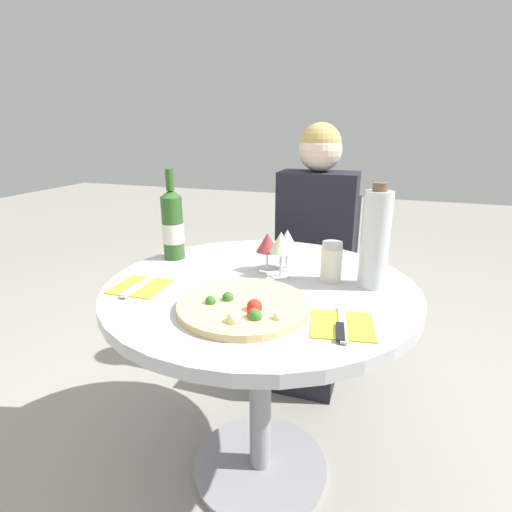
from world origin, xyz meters
TOP-DOWN VIEW (x-y plane):
  - ground_plane at (0.00, 0.00)m, footprint 12.00×12.00m
  - dining_table at (0.00, 0.00)m, footprint 0.96×0.96m
  - chair_behind_diner at (0.04, 0.80)m, footprint 0.37×0.37m
  - seated_diner at (0.04, 0.67)m, footprint 0.36×0.41m
  - pizza_large at (0.02, -0.20)m, footprint 0.35×0.35m
  - wine_bottle at (-0.38, 0.13)m, footprint 0.08×0.08m
  - tall_carafe at (0.33, 0.08)m, footprint 0.08×0.08m
  - sugar_shaker at (0.20, 0.09)m, footprint 0.07×0.07m
  - wine_glass_back_right at (0.04, 0.15)m, footprint 0.08×0.08m
  - wine_glass_front_right at (0.04, 0.07)m, footprint 0.07×0.07m
  - wine_glass_center at (-0.01, 0.11)m, footprint 0.08×0.08m
  - place_setting_left at (-0.33, -0.15)m, footprint 0.16×0.19m
  - place_setting_right at (0.28, -0.20)m, footprint 0.17×0.19m

SIDE VIEW (x-z plane):
  - ground_plane at x=0.00m, z-range 0.00..0.00m
  - chair_behind_diner at x=0.04m, z-range 0.00..0.88m
  - seated_diner at x=0.04m, z-range -0.05..1.16m
  - dining_table at x=0.00m, z-range 0.22..0.96m
  - place_setting_left at x=-0.33m, z-range 0.73..0.74m
  - place_setting_right at x=0.28m, z-range 0.73..0.74m
  - pizza_large at x=0.02m, z-range 0.72..0.77m
  - sugar_shaker at x=0.20m, z-range 0.73..0.86m
  - wine_glass_center at x=-0.01m, z-range 0.76..0.89m
  - wine_glass_back_right at x=0.04m, z-range 0.76..0.90m
  - wine_glass_front_right at x=0.04m, z-range 0.77..0.92m
  - wine_bottle at x=-0.38m, z-range 0.70..1.02m
  - tall_carafe at x=0.33m, z-range 0.72..1.04m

